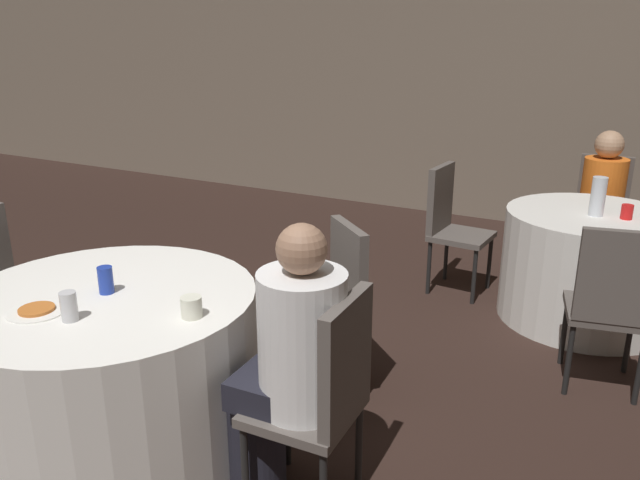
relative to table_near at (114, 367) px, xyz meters
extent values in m
plane|color=black|center=(0.22, -0.03, -0.37)|extent=(16.00, 16.00, 0.00)
cube|color=#7A6B5B|center=(0.22, 4.53, 1.03)|extent=(16.00, 0.06, 2.80)
cylinder|color=white|center=(0.00, 0.00, 0.00)|extent=(1.33, 1.33, 0.73)
cylinder|color=white|center=(1.76, 2.44, 0.00)|extent=(1.09, 1.09, 0.73)
cube|color=#59514C|center=(-0.98, 0.13, 0.06)|extent=(0.45, 0.45, 0.04)
cylinder|color=black|center=(-0.78, 0.27, -0.16)|extent=(0.03, 0.03, 0.41)
cylinder|color=black|center=(-1.12, 0.32, -0.16)|extent=(0.03, 0.03, 0.41)
cube|color=#59514C|center=(0.98, 0.04, 0.06)|extent=(0.42, 0.42, 0.04)
cube|color=#59514C|center=(1.16, 0.05, 0.32)|extent=(0.07, 0.38, 0.48)
cylinder|color=black|center=(0.82, -0.14, -0.16)|extent=(0.03, 0.03, 0.41)
cylinder|color=black|center=(0.81, 0.20, -0.16)|extent=(0.03, 0.03, 0.41)
cylinder|color=black|center=(1.15, 0.22, -0.16)|extent=(0.03, 0.03, 0.41)
cube|color=#59514C|center=(0.65, 0.74, 0.06)|extent=(0.56, 0.56, 0.04)
cube|color=#59514C|center=(0.77, 0.87, 0.32)|extent=(0.32, 0.29, 0.48)
cylinder|color=black|center=(0.67, 0.50, -0.16)|extent=(0.03, 0.03, 0.41)
cylinder|color=black|center=(0.41, 0.72, -0.16)|extent=(0.03, 0.03, 0.41)
cylinder|color=black|center=(0.89, 0.75, -0.16)|extent=(0.03, 0.03, 0.41)
cylinder|color=black|center=(0.64, 0.98, -0.16)|extent=(0.03, 0.03, 0.41)
cube|color=#59514C|center=(1.74, 3.30, 0.06)|extent=(0.41, 0.41, 0.04)
cube|color=#59514C|center=(1.73, 3.48, 0.32)|extent=(0.38, 0.06, 0.48)
cylinder|color=black|center=(1.91, 3.14, -0.16)|extent=(0.03, 0.03, 0.41)
cylinder|color=black|center=(1.57, 3.13, -0.16)|extent=(0.03, 0.03, 0.41)
cylinder|color=black|center=(1.90, 3.48, -0.16)|extent=(0.03, 0.03, 0.41)
cylinder|color=black|center=(1.56, 3.47, -0.16)|extent=(0.03, 0.03, 0.41)
cube|color=#59514C|center=(1.94, 1.59, 0.06)|extent=(0.47, 0.47, 0.04)
cube|color=#59514C|center=(1.98, 1.41, 0.32)|extent=(0.38, 0.13, 0.48)
cylinder|color=black|center=(1.74, 1.72, -0.16)|extent=(0.03, 0.03, 0.41)
cylinder|color=black|center=(2.07, 1.79, -0.16)|extent=(0.03, 0.03, 0.41)
cylinder|color=black|center=(1.81, 1.39, -0.16)|extent=(0.03, 0.03, 0.41)
cylinder|color=black|center=(2.14, 1.46, -0.16)|extent=(0.03, 0.03, 0.41)
cube|color=#59514C|center=(0.90, 2.49, 0.06)|extent=(0.43, 0.43, 0.04)
cube|color=#59514C|center=(0.72, 2.51, 0.32)|extent=(0.08, 0.38, 0.48)
cylinder|color=black|center=(1.08, 2.65, -0.16)|extent=(0.03, 0.03, 0.41)
cylinder|color=black|center=(1.06, 2.31, -0.16)|extent=(0.03, 0.03, 0.41)
cylinder|color=black|center=(0.74, 2.68, -0.16)|extent=(0.03, 0.03, 0.41)
cylinder|color=black|center=(0.72, 2.34, -0.16)|extent=(0.03, 0.03, 0.41)
cylinder|color=#4C4238|center=(1.75, 3.08, -0.14)|extent=(0.24, 0.24, 0.45)
cube|color=#4C4238|center=(1.74, 3.19, 0.13)|extent=(0.31, 0.33, 0.12)
cylinder|color=orange|center=(1.74, 3.30, 0.33)|extent=(0.32, 0.32, 0.49)
sphere|color=tan|center=(1.74, 3.30, 0.68)|extent=(0.21, 0.21, 0.21)
cylinder|color=black|center=(0.76, 0.03, -0.14)|extent=(0.24, 0.24, 0.45)
cube|color=black|center=(0.87, 0.04, 0.13)|extent=(0.33, 0.34, 0.12)
cylinder|color=white|center=(0.98, 0.04, 0.36)|extent=(0.34, 0.34, 0.55)
sphere|color=#997056|center=(0.98, 0.04, 0.73)|extent=(0.19, 0.19, 0.19)
cylinder|color=white|center=(-0.11, -0.27, 0.37)|extent=(0.24, 0.24, 0.01)
cylinder|color=#BC6628|center=(-0.11, -0.27, 0.38)|extent=(0.14, 0.14, 0.01)
cylinder|color=silver|center=(0.08, -0.26, 0.43)|extent=(0.07, 0.07, 0.12)
cylinder|color=#1E38A5|center=(0.00, 0.01, 0.43)|extent=(0.07, 0.07, 0.12)
cylinder|color=silver|center=(0.49, 0.00, 0.41)|extent=(0.09, 0.09, 0.09)
cylinder|color=silver|center=(1.77, 2.38, 0.49)|extent=(0.09, 0.09, 0.25)
cylinder|color=red|center=(1.95, 2.39, 0.41)|extent=(0.07, 0.07, 0.09)
camera|label=1|loc=(2.04, -1.78, 1.46)|focal=35.00mm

